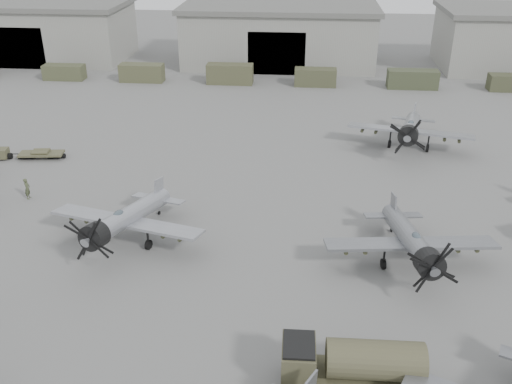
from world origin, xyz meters
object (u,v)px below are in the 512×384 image
aircraft_mid_1 (124,220)px  aircraft_far_1 (410,129)px  tug_trailer (14,153)px  fuel_tanker (353,362)px  ground_crew (27,189)px  aircraft_mid_2 (412,242)px

aircraft_mid_1 → aircraft_far_1: bearing=56.0°
aircraft_mid_1 → tug_trailer: 20.86m
aircraft_mid_1 → fuel_tanker: size_ratio=1.57×
fuel_tanker → tug_trailer: size_ratio=1.00×
tug_trailer → ground_crew: 9.33m
aircraft_mid_1 → ground_crew: aircraft_mid_1 is taller
aircraft_mid_1 → fuel_tanker: (15.09, -12.03, -0.47)m
ground_crew → fuel_tanker: bearing=-133.2°
aircraft_mid_1 → ground_crew: 12.05m
aircraft_mid_1 → aircraft_far_1: size_ratio=0.93×
aircraft_mid_1 → tug_trailer: aircraft_mid_1 is taller
fuel_tanker → tug_trailer: (-30.26, 26.27, -1.06)m
fuel_tanker → ground_crew: bearing=142.7°
aircraft_far_1 → aircraft_mid_1: bearing=-125.7°
tug_trailer → aircraft_mid_2: bearing=-31.1°
aircraft_mid_1 → tug_trailer: size_ratio=1.58×
fuel_tanker → aircraft_mid_1: bearing=140.3°
tug_trailer → ground_crew: ground_crew is taller
fuel_tanker → ground_crew: fuel_tanker is taller
aircraft_far_1 → ground_crew: 35.36m
tug_trailer → fuel_tanker: bearing=-48.1°
aircraft_mid_2 → aircraft_far_1: (2.98, 21.04, 0.15)m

